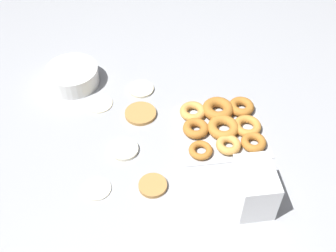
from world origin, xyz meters
TOP-DOWN VIEW (x-y plane):
  - ground_plane at (0.00, 0.00)m, footprint 3.00×3.00m
  - pancake_0 at (0.17, 0.17)m, footprint 0.10×0.10m
  - pancake_1 at (0.09, 0.02)m, footprint 0.12×0.12m
  - pancake_2 at (-0.24, 0.01)m, footprint 0.09×0.09m
  - pancake_3 at (0.23, 0.01)m, footprint 0.10×0.10m
  - pancake_4 at (-0.07, 0.09)m, footprint 0.10×0.10m
  - pancake_5 at (-0.22, 0.19)m, footprint 0.09×0.09m
  - donut_tray at (-0.01, -0.27)m, footprint 0.29×0.31m
  - batter_bowl at (0.31, 0.27)m, footprint 0.21×0.21m
  - container_stack at (-0.33, -0.29)m, footprint 0.15×0.11m

SIDE VIEW (x-z plane):
  - ground_plane at x=0.00m, z-range 0.00..0.00m
  - pancake_0 at x=0.17m, z-range 0.00..0.01m
  - pancake_5 at x=-0.22m, z-range 0.00..0.01m
  - pancake_3 at x=0.23m, z-range 0.00..0.01m
  - pancake_4 at x=-0.07m, z-range 0.00..0.01m
  - pancake_2 at x=-0.24m, z-range 0.00..0.01m
  - pancake_1 at x=0.09m, z-range 0.00..0.01m
  - donut_tray at x=-0.01m, z-range 0.00..0.04m
  - batter_bowl at x=0.31m, z-range 0.00..0.07m
  - container_stack at x=-0.33m, z-range 0.00..0.15m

